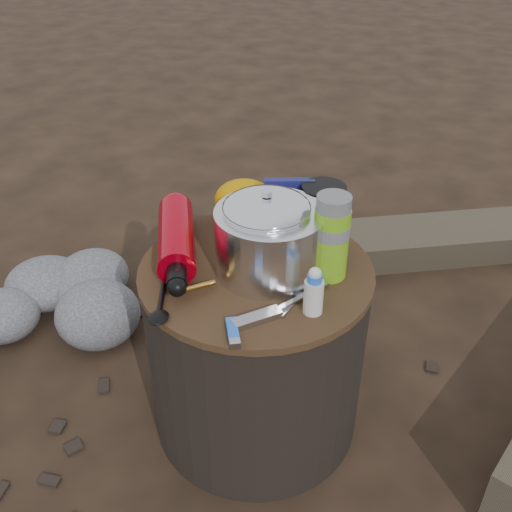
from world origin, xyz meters
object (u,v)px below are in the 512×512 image
at_px(camping_pot, 266,233).
at_px(travel_mug, 322,215).
at_px(fuel_bottle, 176,237).
at_px(stump, 256,349).
at_px(thermos, 331,237).

height_order(camping_pot, travel_mug, camping_pot).
bearing_deg(fuel_bottle, stump, -26.52).
height_order(fuel_bottle, thermos, thermos).
bearing_deg(travel_mug, stump, -121.06).
relative_size(stump, travel_mug, 3.59).
xyz_separation_m(thermos, travel_mug, (-0.05, 0.11, -0.02)).
xyz_separation_m(fuel_bottle, travel_mug, (0.27, 0.16, 0.03)).
bearing_deg(stump, travel_mug, 58.94).
relative_size(fuel_bottle, travel_mug, 2.38).
distance_m(stump, travel_mug, 0.34).
xyz_separation_m(stump, fuel_bottle, (-0.18, -0.01, 0.26)).
distance_m(thermos, travel_mug, 0.13).
bearing_deg(stump, thermos, 15.36).
relative_size(fuel_bottle, thermos, 1.81).
bearing_deg(camping_pot, thermos, 13.22).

